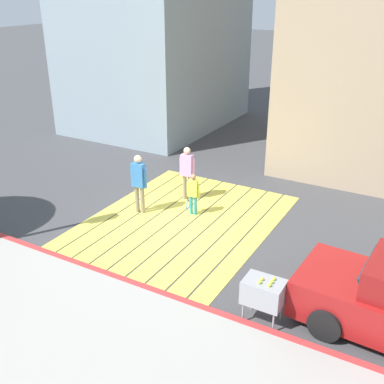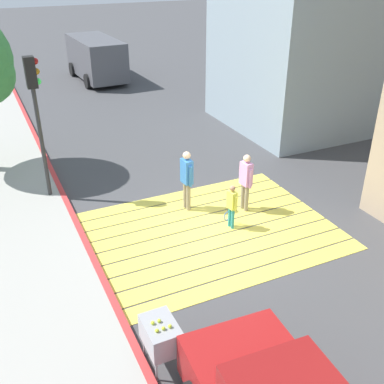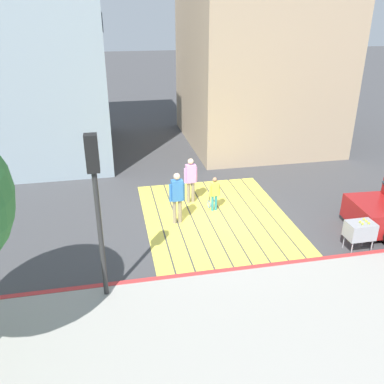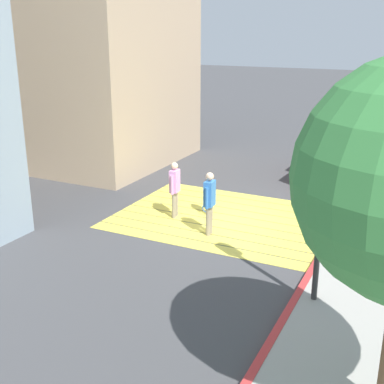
{
  "view_description": "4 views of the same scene",
  "coord_description": "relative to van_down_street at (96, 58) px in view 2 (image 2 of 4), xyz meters",
  "views": [
    {
      "loc": [
        -10.12,
        -6.06,
        6.2
      ],
      "look_at": [
        0.49,
        -0.06,
        0.75
      ],
      "focal_mm": 43.35,
      "sensor_mm": 36.0,
      "label": 1
    },
    {
      "loc": [
        -4.95,
        -9.23,
        6.7
      ],
      "look_at": [
        -0.32,
        0.58,
        0.98
      ],
      "focal_mm": 42.87,
      "sensor_mm": 36.0,
      "label": 2
    },
    {
      "loc": [
        -12.27,
        3.38,
        6.69
      ],
      "look_at": [
        0.63,
        0.73,
        0.77
      ],
      "focal_mm": 38.63,
      "sensor_mm": 36.0,
      "label": 3
    },
    {
      "loc": [
        -5.41,
        13.23,
        5.51
      ],
      "look_at": [
        0.62,
        1.0,
        1.04
      ],
      "focal_mm": 46.88,
      "sensor_mm": 36.0,
      "label": 4
    }
  ],
  "objects": [
    {
      "name": "crosswalk_stripes",
      "position": [
        -1.54,
        -17.4,
        -1.27
      ],
      "size": [
        6.4,
        4.9,
        0.01
      ],
      "color": "#EAD64C",
      "rests_on": "ground"
    },
    {
      "name": "van_down_street",
      "position": [
        0.0,
        0.0,
        0.0
      ],
      "size": [
        2.52,
        5.28,
        2.35
      ],
      "color": "#4C4C51",
      "rests_on": "ground"
    },
    {
      "name": "pedestrian_adult_lead",
      "position": [
        -0.15,
        -16.78,
        -0.27
      ],
      "size": [
        0.26,
        0.51,
        1.73
      ],
      "color": "gray",
      "rests_on": "ground"
    },
    {
      "name": "curb_painted",
      "position": [
        -4.79,
        -17.4,
        -1.21
      ],
      "size": [
        0.16,
        40.0,
        0.13
      ],
      "primitive_type": "cube",
      "color": "#BC3333",
      "rests_on": "ground"
    },
    {
      "name": "traffic_light_corner",
      "position": [
        -5.11,
        -13.61,
        1.76
      ],
      "size": [
        0.39,
        0.28,
        4.24
      ],
      "color": "#2D2D2D",
      "rests_on": "ground"
    },
    {
      "name": "pedestrian_child_with_racket",
      "position": [
        -0.98,
        -17.46,
        -0.56
      ],
      "size": [
        0.28,
        0.41,
        1.28
      ],
      "color": "teal",
      "rests_on": "ground"
    },
    {
      "name": "pedestrian_adult_trailing",
      "position": [
        -1.64,
        -16.02,
        -0.22
      ],
      "size": [
        0.26,
        0.53,
        1.81
      ],
      "color": "gray",
      "rests_on": "ground"
    },
    {
      "name": "tennis_ball_cart",
      "position": [
        -4.44,
        -21.0,
        -0.58
      ],
      "size": [
        0.56,
        0.8,
        1.02
      ],
      "color": "#99999E",
      "rests_on": "ground"
    },
    {
      "name": "ground_plane",
      "position": [
        -1.54,
        -17.4,
        -1.28
      ],
      "size": [
        120.0,
        120.0,
        0.0
      ],
      "primitive_type": "plane",
      "color": "#424244"
    }
  ]
}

